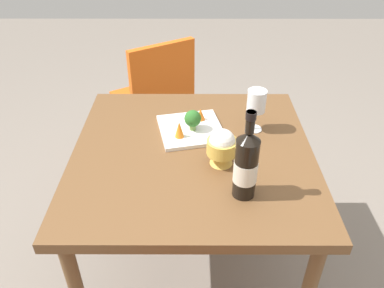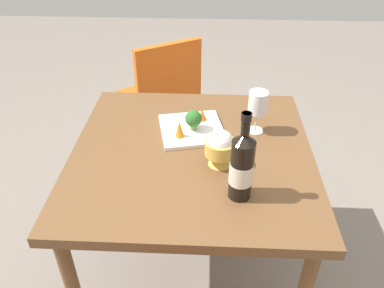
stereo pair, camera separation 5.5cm
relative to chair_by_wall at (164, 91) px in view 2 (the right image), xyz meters
The scene contains 10 objects.
ground_plane 1.05m from the chair_by_wall, 13.49° to the left, with size 8.00×8.00×0.00m, color gray.
dining_table 0.91m from the chair_by_wall, 13.49° to the left, with size 0.92×0.92×0.74m.
chair_by_wall is the anchor object (origin of this frame).
wine_bottle 1.23m from the chair_by_wall, 18.63° to the left, with size 0.08×0.08×0.31m.
wine_glass 0.93m from the chair_by_wall, 32.35° to the left, with size 0.08×0.08×0.18m.
rice_bowl 1.05m from the chair_by_wall, 18.22° to the left, with size 0.11×0.11×0.14m.
serving_plate 0.80m from the chair_by_wall, 15.29° to the left, with size 0.30×0.30×0.02m.
broccoli_floret 0.83m from the chair_by_wall, 15.59° to the left, with size 0.07×0.07×0.09m.
carrot_garnish_left 0.76m from the chair_by_wall, 19.73° to the left, with size 0.04×0.04×0.05m.
carrot_garnish_right 0.86m from the chair_by_wall, 11.08° to the left, with size 0.04×0.04×0.07m.
Camera 2 is at (1.18, 0.06, 1.61)m, focal length 35.88 mm.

